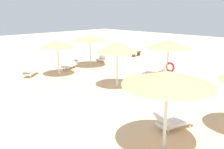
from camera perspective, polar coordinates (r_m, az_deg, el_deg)
name	(u,v)px	position (r m, az deg, el deg)	size (l,w,h in m)	color
ground_plane	(71,107)	(12.89, -9.56, -7.57)	(80.00, 80.00, 0.00)	#DBBA8C
parasol_0	(90,38)	(21.63, -5.16, 8.46)	(3.06, 3.06, 2.78)	silver
parasol_1	(169,44)	(16.94, 13.04, 6.88)	(3.03, 3.03, 2.95)	silver
parasol_3	(117,47)	(15.44, 1.21, 6.41)	(2.56, 2.56, 2.96)	silver
parasol_4	(57,44)	(18.90, -12.57, 6.98)	(2.53, 2.53, 2.70)	silver
parasol_5	(168,78)	(8.45, 12.84, -0.83)	(3.15, 3.15, 2.87)	silver
lounger_0	(70,65)	(21.39, -9.64, 2.24)	(1.34, 2.01, 0.63)	white
lounger_1	(152,73)	(18.59, 9.32, 0.38)	(1.99, 1.47, 0.64)	white
lounger_3	(144,87)	(15.15, 7.57, -2.80)	(1.36, 1.98, 0.74)	white
lounger_4	(30,72)	(19.52, -18.50, 0.53)	(1.65, 1.87, 0.77)	white
lounger_5	(173,122)	(10.75, 14.08, -10.58)	(1.15, 1.95, 0.81)	white
lounger_6	(100,58)	(24.01, -2.69, 3.80)	(1.96, 1.46, 0.75)	white
bench_1	(136,53)	(26.94, 5.65, 4.99)	(0.61, 1.54, 0.49)	brown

